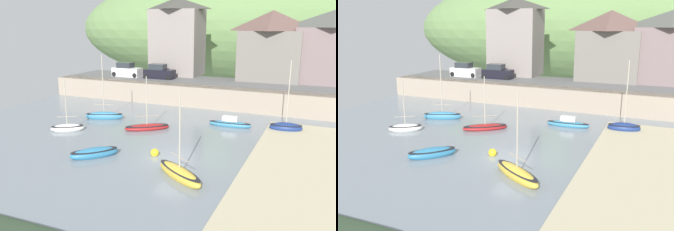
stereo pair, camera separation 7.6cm
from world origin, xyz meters
TOP-DOWN VIEW (x-y plane):
  - ground at (1.40, -9.56)m, footprint 48.00×41.00m
  - quay_seawall at (0.00, 17.50)m, footprint 48.00×9.40m
  - hillside_backdrop at (-5.43, 55.20)m, footprint 80.00×44.00m
  - waterfront_building_left at (-10.20, 25.20)m, footprint 7.16×5.31m
  - waterfront_building_centre at (2.82, 25.20)m, footprint 7.94×5.95m
  - waterfront_building_right at (9.81, 25.20)m, footprint 8.28×5.05m
  - sailboat_white_hull at (-11.60, 2.53)m, footprint 3.11×2.65m
  - sailboat_blue_trim at (6.67, 10.74)m, footprint 3.10×1.78m
  - sailboat_tall_mast at (-5.43, -1.95)m, footprint 3.28×3.47m
  - dinghy_open_wooden at (-10.91, 7.45)m, footprint 4.00×2.40m
  - rowboat_small_beached at (1.64, 10.01)m, footprint 4.13×1.18m
  - sailboat_far_left at (-5.12, 5.86)m, footprint 4.12×3.57m
  - fishing_boat_green at (1.71, -2.89)m, footprint 4.20×3.30m
  - parked_car_near_slipway at (-15.96, 20.70)m, footprint 4.12×1.82m
  - parked_car_by_wall at (-10.94, 20.70)m, footprint 4.13×1.82m
  - mooring_buoy at (-1.50, 0.11)m, footprint 0.63×0.63m

SIDE VIEW (x-z plane):
  - ground at x=1.40m, z-range -0.14..0.47m
  - mooring_buoy at x=-1.50m, z-range -0.13..0.50m
  - sailboat_far_left at x=-5.12m, z-range -2.32..2.77m
  - sailboat_tall_mast at x=-5.43m, z-range -0.17..0.71m
  - sailboat_white_hull at x=-11.60m, z-range -2.16..2.70m
  - rowboat_small_beached at x=1.64m, z-range -0.29..0.85m
  - fishing_boat_green at x=1.71m, z-range -2.56..3.19m
  - sailboat_blue_trim at x=6.67m, z-range -2.98..3.65m
  - dinghy_open_wooden at x=-10.91m, z-range -3.07..3.74m
  - quay_seawall at x=0.00m, z-range 0.16..2.56m
  - parked_car_near_slipway at x=-15.96m, z-range 2.23..4.18m
  - parked_car_by_wall at x=-10.94m, z-range 2.23..4.18m
  - waterfront_building_right at x=9.81m, z-range 2.48..11.21m
  - waterfront_building_centre at x=2.82m, z-range 2.48..11.28m
  - waterfront_building_left at x=-10.20m, z-range 2.47..13.17m
  - hillside_backdrop at x=-5.43m, z-range -3.66..20.72m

